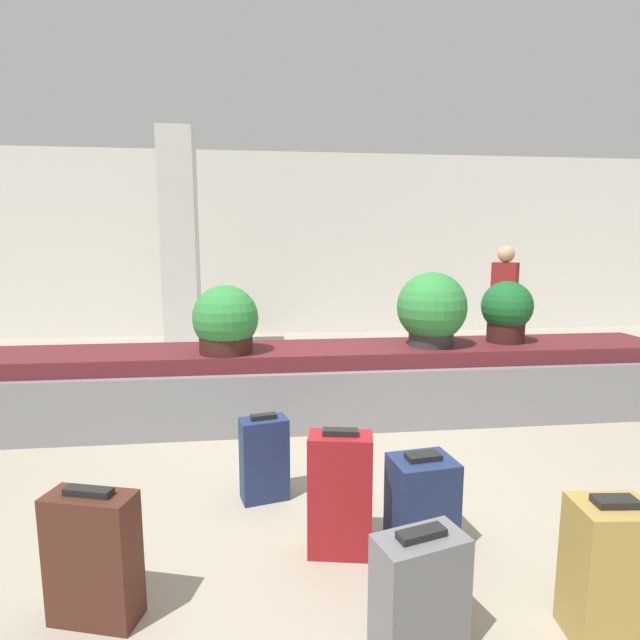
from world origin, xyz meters
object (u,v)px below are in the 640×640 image
(pillar, at_px, (180,245))
(suitcase_5, at_px, (419,594))
(suitcase_2, at_px, (264,459))
(traveler_0, at_px, (504,294))
(potted_plant_0, at_px, (226,322))
(suitcase_1, at_px, (422,503))
(suitcase_4, at_px, (609,572))
(potted_plant_1, at_px, (432,310))
(potted_plant_2, at_px, (507,311))
(suitcase_3, at_px, (93,557))
(suitcase_0, at_px, (340,494))

(pillar, xyz_separation_m, suitcase_5, (1.74, -5.65, -1.35))
(suitcase_2, xyz_separation_m, traveler_0, (3.24, 3.35, 0.67))
(potted_plant_0, bearing_deg, suitcase_2, -76.66)
(suitcase_1, relative_size, suitcase_4, 0.85)
(suitcase_2, bearing_deg, suitcase_1, -49.78)
(potted_plant_1, height_order, traveler_0, traveler_0)
(traveler_0, bearing_deg, potted_plant_2, 105.48)
(suitcase_2, xyz_separation_m, potted_plant_2, (2.34, 1.50, 0.71))
(suitcase_3, bearing_deg, pillar, 110.70)
(suitcase_1, bearing_deg, suitcase_0, 172.52)
(pillar, distance_m, suitcase_5, 6.06)
(suitcase_2, bearing_deg, potted_plant_2, 19.50)
(potted_plant_2, bearing_deg, suitcase_4, -108.80)
(pillar, xyz_separation_m, suitcase_2, (1.14, -4.36, -1.33))
(suitcase_4, bearing_deg, traveler_0, 73.78)
(suitcase_1, bearing_deg, suitcase_4, -58.88)
(potted_plant_2, bearing_deg, suitcase_2, -147.35)
(suitcase_1, relative_size, potted_plant_2, 0.89)
(suitcase_2, distance_m, suitcase_5, 1.42)
(potted_plant_2, bearing_deg, suitcase_0, -132.69)
(suitcase_5, relative_size, potted_plant_1, 0.76)
(pillar, relative_size, potted_plant_2, 5.43)
(potted_plant_2, distance_m, traveler_0, 2.06)
(pillar, height_order, potted_plant_1, pillar)
(suitcase_0, height_order, traveler_0, traveler_0)
(suitcase_2, bearing_deg, suitcase_0, -70.86)
(potted_plant_0, xyz_separation_m, potted_plant_1, (1.87, 0.08, 0.06))
(suitcase_5, bearing_deg, suitcase_4, -16.84)
(suitcase_0, distance_m, suitcase_5, 0.71)
(suitcase_0, height_order, potted_plant_2, potted_plant_2)
(traveler_0, bearing_deg, suitcase_1, 100.22)
(pillar, xyz_separation_m, potted_plant_2, (3.48, -2.86, -0.62))
(pillar, distance_m, suitcase_3, 5.50)
(suitcase_3, xyz_separation_m, traveler_0, (3.97, 4.31, 0.65))
(suitcase_4, bearing_deg, suitcase_3, 176.20)
(suitcase_1, distance_m, potted_plant_0, 2.35)
(suitcase_1, relative_size, suitcase_3, 0.87)
(suitcase_4, xyz_separation_m, potted_plant_2, (0.96, 2.81, 0.68))
(suitcase_5, bearing_deg, traveler_0, 44.89)
(suitcase_5, relative_size, potted_plant_2, 0.89)
(suitcase_1, relative_size, traveler_0, 0.33)
(potted_plant_0, bearing_deg, suitcase_4, -57.25)
(suitcase_2, height_order, potted_plant_2, potted_plant_2)
(suitcase_3, xyz_separation_m, potted_plant_2, (3.06, 2.46, 0.69))
(suitcase_0, height_order, suitcase_3, suitcase_0)
(suitcase_2, height_order, potted_plant_1, potted_plant_1)
(suitcase_1, bearing_deg, suitcase_3, -174.83)
(suitcase_0, xyz_separation_m, traveler_0, (2.86, 3.96, 0.61))
(suitcase_4, distance_m, potted_plant_2, 3.04)
(suitcase_5, bearing_deg, suitcase_2, 99.43)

